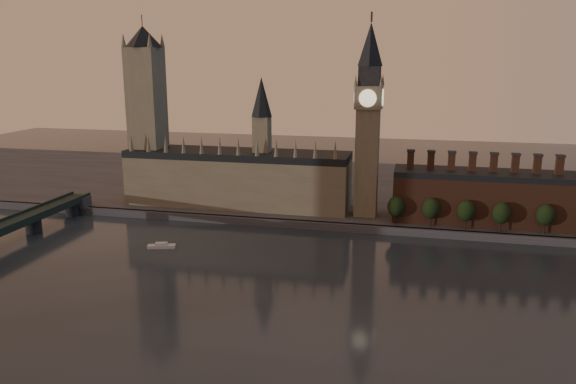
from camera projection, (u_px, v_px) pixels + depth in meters
name	position (u px, v px, depth m)	size (l,w,h in m)	color
ground	(310.00, 301.00, 208.01)	(900.00, 900.00, 0.00)	black
north_bank	(360.00, 190.00, 376.34)	(900.00, 182.00, 4.00)	#4C4C52
palace_of_westminster	(238.00, 175.00, 326.02)	(130.00, 30.30, 74.00)	#7D6F59
victoria_tower	(147.00, 109.00, 329.58)	(24.00, 24.00, 108.00)	#7D6F59
big_ben	(368.00, 119.00, 296.97)	(15.00, 15.00, 107.00)	#7D6F59
chimney_block	(501.00, 197.00, 290.70)	(110.00, 25.00, 37.00)	brown
embankment_tree_0	(396.00, 207.00, 289.12)	(8.60, 8.60, 14.88)	black
embankment_tree_1	(431.00, 208.00, 285.65)	(8.60, 8.60, 14.88)	black
embankment_tree_2	(466.00, 211.00, 281.17)	(8.60, 8.60, 14.88)	black
embankment_tree_3	(501.00, 213.00, 276.57)	(8.60, 8.60, 14.88)	black
embankment_tree_4	(546.00, 215.00, 273.59)	(8.60, 8.60, 14.88)	black
river_boat	(161.00, 246.00, 266.77)	(13.56, 7.28, 2.61)	silver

